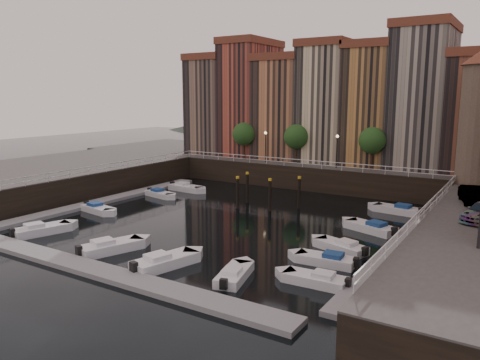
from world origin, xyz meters
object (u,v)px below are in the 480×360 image
Objects in this scene: boat_left_3 at (160,194)px; car_b at (472,196)px; mooring_pilings at (263,192)px; boat_left_1 at (98,209)px; gangway at (439,201)px; boat_left_4 at (186,188)px.

boat_left_3 is 1.02× the size of car_b.
mooring_pilings is 1.42× the size of boat_left_1.
gangway is 1.66× the size of boat_left_4.
gangway is at bearing 14.99° from mooring_pilings.
gangway reaches higher than boat_left_1.
boat_left_4 is 1.16× the size of car_b.
boat_left_1 is at bearing -179.74° from car_b.
boat_left_3 is (-13.16, -1.74, -1.32)m from mooring_pilings.
boat_left_1 is at bearing -141.04° from mooring_pilings.
gangway is 30.69m from boat_left_3.
mooring_pilings is 13.34m from boat_left_3.
boat_left_4 is (-29.61, -1.82, -1.53)m from gangway.
boat_left_4 is at bearing 96.16° from boat_left_3.
mooring_pilings is 17.39m from boat_left_1.
boat_left_1 is (-13.48, -10.90, -1.30)m from mooring_pilings.
boat_left_1 is at bearing -153.06° from gangway.
mooring_pilings is at bearing -165.01° from gangway.
boat_left_1 is 0.92× the size of boat_left_4.
boat_left_4 is 33.28m from car_b.
car_b is at bearing -2.23° from boat_left_4.
boat_left_4 reaches higher than boat_left_1.
boat_left_1 is 1.04× the size of boat_left_3.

